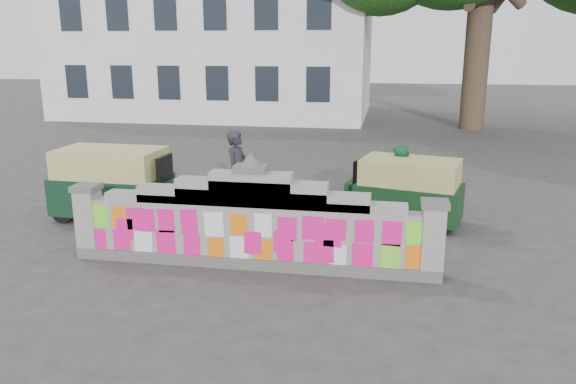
% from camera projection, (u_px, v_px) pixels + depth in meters
% --- Properties ---
extents(ground, '(100.00, 100.00, 0.00)m').
position_uv_depth(ground, '(252.00, 266.00, 9.78)').
color(ground, '#383533').
rests_on(ground, ground).
extents(parapet_wall, '(6.48, 0.44, 2.01)m').
position_uv_depth(parapet_wall, '(252.00, 225.00, 9.59)').
color(parapet_wall, '#4C4C49').
rests_on(parapet_wall, ground).
extents(building, '(16.00, 10.00, 8.90)m').
position_uv_depth(building, '(222.00, 40.00, 30.89)').
color(building, silver).
rests_on(building, ground).
extents(cyclist_bike, '(2.10, 1.15, 1.05)m').
position_uv_depth(cyclist_bike, '(238.00, 201.00, 11.96)').
color(cyclist_bike, black).
rests_on(cyclist_bike, ground).
extents(cyclist_rider, '(0.57, 0.73, 1.77)m').
position_uv_depth(cyclist_rider, '(238.00, 184.00, 11.87)').
color(cyclist_rider, '#23212A').
rests_on(cyclist_rider, ground).
extents(pedestrian, '(0.68, 0.84, 1.63)m').
position_uv_depth(pedestrian, '(399.00, 182.00, 12.32)').
color(pedestrian, '#217A4A').
rests_on(pedestrian, ground).
extents(rickshaw_left, '(2.84, 1.38, 1.56)m').
position_uv_depth(rickshaw_left, '(115.00, 183.00, 12.30)').
color(rickshaw_left, black).
rests_on(rickshaw_left, ground).
extents(rickshaw_right, '(2.62, 1.66, 1.40)m').
position_uv_depth(rickshaw_right, '(406.00, 190.00, 12.03)').
color(rickshaw_right, black).
rests_on(rickshaw_right, ground).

